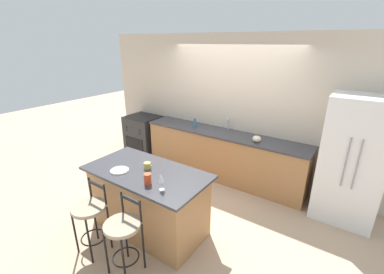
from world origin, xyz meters
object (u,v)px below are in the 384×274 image
wine_glass (161,178)px  coffee_mug (147,166)px  oven_range (144,135)px  soap_bottle (195,123)px  bar_stool_far (124,233)px  tumbler_cup (148,179)px  refrigerator (352,161)px  pumpkin_decoration (257,139)px  dinner_plate (120,170)px  bar_stool_near (90,214)px

wine_glass → coffee_mug: 0.59m
oven_range → wine_glass: size_ratio=4.31×
soap_bottle → wine_glass: bearing=-65.5°
bar_stool_far → tumbler_cup: tumbler_cup is taller
refrigerator → coffee_mug: bearing=-141.3°
pumpkin_decoration → soap_bottle: 1.34m
bar_stool_far → refrigerator: bearing=53.0°
wine_glass → coffee_mug: wine_glass is taller
tumbler_cup → soap_bottle: bearing=109.5°
oven_range → dinner_plate: 2.72m
coffee_mug → pumpkin_decoration: pumpkin_decoration is taller
oven_range → bar_stool_near: size_ratio=0.96×
bar_stool_near → tumbler_cup: bearing=41.4°
bar_stool_near → wine_glass: size_ratio=4.47×
oven_range → pumpkin_decoration: pumpkin_decoration is taller
bar_stool_near → tumbler_cup: (0.54, 0.48, 0.45)m
refrigerator → dinner_plate: bearing=-140.6°
bar_stool_near → bar_stool_far: same height
coffee_mug → bar_stool_near: bearing=-108.5°
dinner_plate → tumbler_cup: 0.55m
dinner_plate → coffee_mug: coffee_mug is taller
refrigerator → tumbler_cup: size_ratio=13.56×
bar_stool_near → pumpkin_decoration: 2.81m
tumbler_cup → pumpkin_decoration: pumpkin_decoration is taller
tumbler_cup → soap_bottle: (-0.77, 2.16, 0.01)m
bar_stool_near → refrigerator: bearing=45.7°
bar_stool_near → soap_bottle: 2.69m
bar_stool_near → oven_range: bearing=122.4°
dinner_plate → soap_bottle: bearing=95.8°
bar_stool_near → tumbler_cup: size_ratio=6.89×
bar_stool_far → dinner_plate: bar_stool_far is taller
bar_stool_near → soap_bottle: bearing=94.8°
bar_stool_near → coffee_mug: 0.92m
dinner_plate → wine_glass: 0.78m
oven_range → bar_stool_near: (1.66, -2.61, 0.09)m
soap_bottle → coffee_mug: bearing=-75.6°
bar_stool_far → dinner_plate: size_ratio=3.86×
bar_stool_near → dinner_plate: (-0.01, 0.51, 0.39)m
dinner_plate → pumpkin_decoration: 2.32m
pumpkin_decoration → bar_stool_near: bearing=-113.7°
refrigerator → dinner_plate: 3.28m
refrigerator → wine_glass: (-1.77, -2.12, 0.14)m
oven_range → bar_stool_far: bearing=-49.2°
oven_range → coffee_mug: 2.71m
soap_bottle → bar_stool_near: bearing=-85.2°
oven_range → pumpkin_decoration: 2.83m
wine_glass → coffee_mug: bearing=150.0°
bar_stool_near → wine_glass: 1.05m
dinner_plate → pumpkin_decoration: size_ratio=1.74×
bar_stool_near → wine_glass: wine_glass is taller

